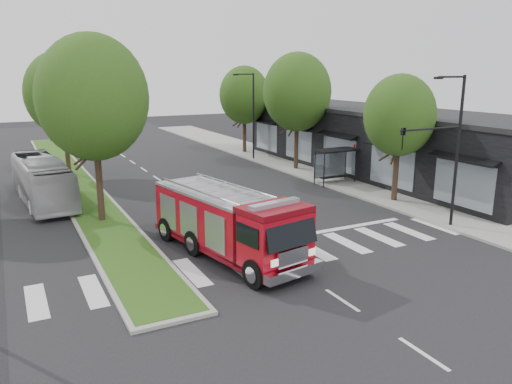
{
  "coord_description": "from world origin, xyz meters",
  "views": [
    {
      "loc": [
        -10.47,
        -21.53,
        8.19
      ],
      "look_at": [
        1.48,
        1.83,
        1.8
      ],
      "focal_mm": 35.0,
      "sensor_mm": 36.0,
      "label": 1
    }
  ],
  "objects": [
    {
      "name": "streetlight_right_far",
      "position": [
        10.35,
        20.0,
        4.48
      ],
      "size": [
        2.11,
        0.2,
        8.0
      ],
      "color": "black",
      "rests_on": "ground"
    },
    {
      "name": "ground",
      "position": [
        0.0,
        0.0,
        0.0
      ],
      "size": [
        140.0,
        140.0,
        0.0
      ],
      "primitive_type": "plane",
      "color": "black",
      "rests_on": "ground"
    },
    {
      "name": "median",
      "position": [
        -6.0,
        18.0,
        0.08
      ],
      "size": [
        3.0,
        50.0,
        0.15
      ],
      "color": "gray",
      "rests_on": "ground"
    },
    {
      "name": "sidewalk_right",
      "position": [
        12.5,
        10.0,
        0.07
      ],
      "size": [
        5.0,
        80.0,
        0.15
      ],
      "primitive_type": "cube",
      "color": "gray",
      "rests_on": "ground"
    },
    {
      "name": "bus_shelter",
      "position": [
        11.2,
        8.15,
        2.04
      ],
      "size": [
        3.2,
        1.6,
        2.61
      ],
      "color": "black",
      "rests_on": "ground"
    },
    {
      "name": "tree_median_far",
      "position": [
        -6.0,
        20.0,
        6.49
      ],
      "size": [
        5.6,
        5.6,
        9.72
      ],
      "color": "black",
      "rests_on": "ground"
    },
    {
      "name": "storefront_row",
      "position": [
        17.0,
        10.0,
        2.5
      ],
      "size": [
        8.0,
        30.0,
        5.0
      ],
      "primitive_type": "cube",
      "color": "black",
      "rests_on": "ground"
    },
    {
      "name": "tree_median_near",
      "position": [
        -6.0,
        6.0,
        6.81
      ],
      "size": [
        5.8,
        5.8,
        10.16
      ],
      "color": "black",
      "rests_on": "ground"
    },
    {
      "name": "tree_right_near",
      "position": [
        11.5,
        2.0,
        5.51
      ],
      "size": [
        4.4,
        4.4,
        8.05
      ],
      "color": "black",
      "rests_on": "ground"
    },
    {
      "name": "fire_engine",
      "position": [
        -1.83,
        -1.86,
        1.53
      ],
      "size": [
        4.42,
        9.57,
        3.2
      ],
      "rotation": [
        0.0,
        0.0,
        0.19
      ],
      "color": "#67050E",
      "rests_on": "ground"
    },
    {
      "name": "tree_right_mid",
      "position": [
        11.5,
        14.0,
        6.49
      ],
      "size": [
        5.6,
        5.6,
        9.72
      ],
      "color": "black",
      "rests_on": "ground"
    },
    {
      "name": "streetlight_right_near",
      "position": [
        9.61,
        -3.5,
        4.67
      ],
      "size": [
        4.08,
        0.22,
        8.0
      ],
      "color": "black",
      "rests_on": "ground"
    },
    {
      "name": "tree_right_far",
      "position": [
        11.5,
        24.0,
        5.84
      ],
      "size": [
        5.0,
        5.0,
        8.73
      ],
      "color": "black",
      "rests_on": "ground"
    },
    {
      "name": "city_bus",
      "position": [
        -8.5,
        12.08,
        1.44
      ],
      "size": [
        3.2,
        10.49,
        2.88
      ],
      "primitive_type": "imported",
      "rotation": [
        0.0,
        0.0,
        0.08
      ],
      "color": "#B1B1B5",
      "rests_on": "ground"
    }
  ]
}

